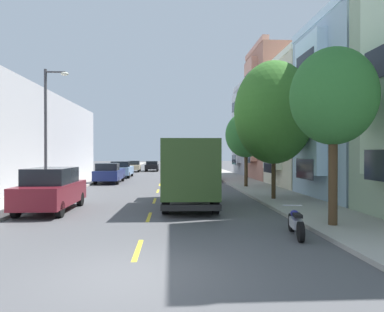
{
  "coord_description": "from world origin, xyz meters",
  "views": [
    {
      "loc": [
        0.88,
        -7.78,
        2.59
      ],
      "look_at": [
        2.51,
        20.23,
        2.36
      ],
      "focal_mm": 34.12,
      "sensor_mm": 36.0,
      "label": 1
    }
  ],
  "objects": [
    {
      "name": "parked_pickup_sky",
      "position": [
        -4.3,
        30.97,
        0.83
      ],
      "size": [
        2.04,
        5.31,
        1.73
      ],
      "color": "#7A9EC6",
      "rests_on": "ground_plane"
    },
    {
      "name": "street_lamp",
      "position": [
        -5.95,
        13.0,
        4.25
      ],
      "size": [
        1.35,
        0.28,
        7.13
      ],
      "color": "#38383D",
      "rests_on": "sidewalk_left"
    },
    {
      "name": "townhouse_fifth_dove_grey",
      "position": [
        15.47,
        33.77,
        5.07
      ],
      "size": [
        14.37,
        7.18,
        10.55
      ],
      "color": "#A8A8AD",
      "rests_on": "ground_plane"
    },
    {
      "name": "parked_suv_white",
      "position": [
        4.23,
        40.51,
        0.99
      ],
      "size": [
        2.09,
        4.85,
        1.93
      ],
      "color": "silver",
      "rests_on": "ground_plane"
    },
    {
      "name": "parked_sedan_red",
      "position": [
        4.31,
        26.0,
        0.75
      ],
      "size": [
        1.89,
        4.54,
        1.43
      ],
      "color": "#AD1E1E",
      "rests_on": "ground_plane"
    },
    {
      "name": "parked_hatchback_champagne",
      "position": [
        -4.23,
        42.9,
        0.76
      ],
      "size": [
        1.81,
        4.03,
        1.5
      ],
      "color": "tan",
      "rests_on": "ground_plane"
    },
    {
      "name": "street_tree_third",
      "position": [
        6.4,
        18.69,
        3.91
      ],
      "size": [
        3.03,
        3.03,
        5.45
      ],
      "color": "#47331E",
      "rests_on": "sidewalk_right"
    },
    {
      "name": "ground_plane",
      "position": [
        0.0,
        30.0,
        0.0
      ],
      "size": [
        160.0,
        160.0,
        0.0
      ],
      "primitive_type": "plane",
      "color": "#4C4C4F"
    },
    {
      "name": "lane_centerline_dashes",
      "position": [
        0.0,
        24.5,
        0.0
      ],
      "size": [
        0.14,
        47.2,
        0.01
      ],
      "color": "yellow",
      "rests_on": "ground_plane"
    },
    {
      "name": "parked_wagon_teal",
      "position": [
        4.32,
        48.25,
        0.8
      ],
      "size": [
        1.86,
        4.71,
        1.5
      ],
      "color": "#195B60",
      "rests_on": "ground_plane"
    },
    {
      "name": "sidewalk_left",
      "position": [
        -7.1,
        28.0,
        0.07
      ],
      "size": [
        3.2,
        120.0,
        0.14
      ],
      "primitive_type": "cube",
      "color": "#A39E93",
      "rests_on": "ground_plane"
    },
    {
      "name": "moving_black_sedan",
      "position": [
        -1.8,
        44.58,
        0.75
      ],
      "size": [
        1.8,
        4.5,
        1.43
      ],
      "color": "black",
      "rests_on": "ground_plane"
    },
    {
      "name": "parked_motorcycle",
      "position": [
        4.75,
        3.29,
        0.41
      ],
      "size": [
        0.62,
        2.05,
        0.9
      ],
      "color": "black",
      "rests_on": "ground_plane"
    },
    {
      "name": "parked_sedan_charcoal",
      "position": [
        4.36,
        32.85,
        0.75
      ],
      "size": [
        1.81,
        4.5,
        1.43
      ],
      "color": "#333338",
      "rests_on": "ground_plane"
    },
    {
      "name": "townhouse_fourth_terracotta",
      "position": [
        14.16,
        26.38,
        6.13
      ],
      "size": [
        11.72,
        7.18,
        12.67
      ],
      "color": "#B27560",
      "rests_on": "ground_plane"
    },
    {
      "name": "parked_pickup_navy",
      "position": [
        -4.39,
        23.95,
        0.83
      ],
      "size": [
        2.02,
        5.31,
        1.73
      ],
      "color": "navy",
      "rests_on": "ground_plane"
    },
    {
      "name": "parked_suv_burgundy",
      "position": [
        -4.42,
        8.71,
        0.99
      ],
      "size": [
        1.96,
        4.8,
        1.93
      ],
      "color": "maroon",
      "rests_on": "ground_plane"
    },
    {
      "name": "parked_hatchback_forest",
      "position": [
        4.38,
        54.62,
        0.76
      ],
      "size": [
        1.75,
        4.0,
        1.5
      ],
      "color": "#194C28",
      "rests_on": "ground_plane"
    },
    {
      "name": "street_tree_nearest",
      "position": [
        6.4,
        4.33,
        4.49
      ],
      "size": [
        2.9,
        2.9,
        6.03
      ],
      "color": "#47331E",
      "rests_on": "sidewalk_right"
    },
    {
      "name": "townhouse_third_cream",
      "position": [
        15.47,
        19.0,
        4.68
      ],
      "size": [
        14.37,
        7.18,
        9.77
      ],
      "color": "beige",
      "rests_on": "ground_plane"
    },
    {
      "name": "delivery_box_truck",
      "position": [
        1.79,
        10.0,
        1.83
      ],
      "size": [
        2.64,
        7.54,
        3.18
      ],
      "color": "#2D471E",
      "rests_on": "ground_plane"
    },
    {
      "name": "sidewalk_right",
      "position": [
        7.1,
        28.0,
        0.07
      ],
      "size": [
        3.2,
        120.0,
        0.14
      ],
      "primitive_type": "cube",
      "color": "#A39E93",
      "rests_on": "ground_plane"
    },
    {
      "name": "street_tree_second",
      "position": [
        6.4,
        11.51,
        4.77
      ],
      "size": [
        4.24,
        4.24,
        7.4
      ],
      "color": "#47331E",
      "rests_on": "sidewalk_right"
    }
  ]
}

